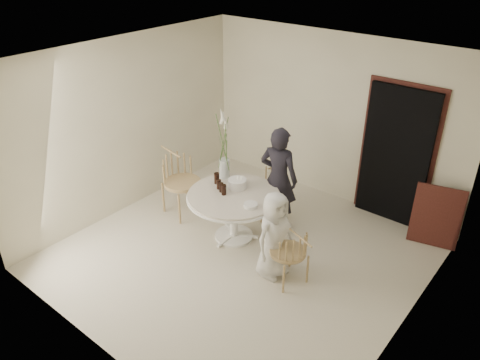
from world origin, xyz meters
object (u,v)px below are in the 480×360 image
Objects in this scene: chair_right at (294,251)px; chair_left at (177,174)px; girl at (278,179)px; chair_far at (273,183)px; birthday_cake at (237,183)px; boy at (274,235)px; table at (234,201)px; flower_vase at (224,154)px.

chair_left is at bearing -78.59° from chair_right.
girl is (-0.93, 0.99, 0.28)m from chair_right.
birthday_cake is (-0.12, -0.74, 0.26)m from chair_far.
birthday_cake reaches higher than chair_right.
chair_far is at bearing -43.71° from chair_left.
boy reaches higher than chair_far.
table is 1.22× the size of flower_vase.
table is at bearing -84.84° from chair_right.
flower_vase is at bearing -90.71° from chair_right.
table is 0.73m from flower_vase.
table is 1.63× the size of chair_far.
table is 5.00× the size of birthday_cake.
chair_right is 2.45m from chair_left.
girl is at bearing 26.16° from flower_vase.
chair_left reaches higher than table.
chair_right reaches higher than table.
boy is at bearing -29.78° from chair_far.
girl is at bearing 38.71° from boy.
chair_far is at bearing 80.79° from birthday_cake.
flower_vase is (-0.73, -0.36, 0.32)m from girl.
girl is at bearing 65.56° from table.
table is 0.83× the size of girl.
chair_far is 0.79m from birthday_cake.
birthday_cake is at bearing 41.37° from girl.
chair_left reaches higher than chair_far.
chair_far reaches higher than table.
chair_left reaches higher than chair_right.
chair_right is (1.23, -0.33, -0.09)m from table.
chair_right is 3.03× the size of birthday_cake.
girl reaches higher than birthday_cake.
chair_far is 0.82× the size of chair_left.
boy is (0.92, -0.30, -0.02)m from table.
girl is (0.26, -0.26, 0.27)m from chair_far.
chair_right is 0.67× the size of boy.
girl reaches higher than chair_far.
boy is 1.13m from birthday_cake.
chair_left is (-1.19, 0.04, 0.03)m from table.
birthday_cake reaches higher than chair_far.
chair_far is 0.51× the size of girl.
chair_far is at bearing -54.28° from girl.
chair_left is at bearing -160.92° from flower_vase.
table is 0.92m from chair_far.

